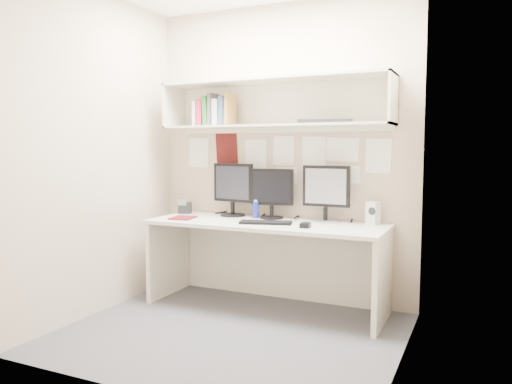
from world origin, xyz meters
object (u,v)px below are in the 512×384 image
at_px(speaker, 373,213).
at_px(maroon_notebook, 183,218).
at_px(desk, 266,265).
at_px(monitor_right, 326,191).
at_px(keyboard, 266,222).
at_px(monitor_left, 233,187).
at_px(monitor_center, 272,191).
at_px(desk_phone, 185,208).

xyz_separation_m(speaker, maroon_notebook, (-1.57, -0.38, -0.09)).
distance_m(desk, monitor_right, 0.80).
distance_m(keyboard, maroon_notebook, 0.78).
bearing_deg(maroon_notebook, desk, 0.58).
bearing_deg(monitor_left, monitor_center, 7.93).
bearing_deg(speaker, monitor_left, -157.95).
height_order(monitor_center, maroon_notebook, monitor_center).
bearing_deg(maroon_notebook, speaker, 4.92).
bearing_deg(maroon_notebook, monitor_center, 17.18).
relative_size(monitor_left, monitor_right, 1.01).
bearing_deg(desk, monitor_center, 99.49).
xyz_separation_m(monitor_center, speaker, (0.87, 0.04, -0.15)).
bearing_deg(monitor_center, keyboard, -84.98).
distance_m(monitor_left, speaker, 1.27).
bearing_deg(monitor_center, speaker, -6.18).
bearing_deg(monitor_left, desk_phone, -167.68).
distance_m(monitor_right, maroon_notebook, 1.26).
height_order(monitor_left, monitor_center, monitor_left).
relative_size(monitor_right, speaker, 2.56).
relative_size(monitor_left, monitor_center, 1.10).
relative_size(monitor_center, maroon_notebook, 1.90).
bearing_deg(maroon_notebook, monitor_left, 38.32).
xyz_separation_m(desk, desk_phone, (-0.91, 0.18, 0.42)).
distance_m(desk, speaker, 0.98).
relative_size(monitor_left, desk_phone, 3.41).
distance_m(maroon_notebook, desk_phone, 0.35).
xyz_separation_m(desk, monitor_left, (-0.42, 0.22, 0.62)).
bearing_deg(monitor_left, speaker, 9.82).
xyz_separation_m(monitor_left, maroon_notebook, (-0.32, -0.34, -0.25)).
bearing_deg(monitor_right, desk, -152.11).
xyz_separation_m(monitor_left, speaker, (1.25, 0.04, -0.17)).
bearing_deg(monitor_right, monitor_left, -178.13).
bearing_deg(desk_phone, desk, -32.22).
distance_m(monitor_right, keyboard, 0.57).
bearing_deg(desk_phone, monitor_center, -18.51).
xyz_separation_m(monitor_right, speaker, (0.38, 0.04, -0.16)).
relative_size(desk, keyboard, 4.76).
bearing_deg(desk, monitor_right, 26.03).
bearing_deg(maroon_notebook, desk_phone, 111.41).
bearing_deg(monitor_right, keyboard, -140.44).
bearing_deg(maroon_notebook, monitor_right, 7.26).
xyz_separation_m(keyboard, desk_phone, (-0.95, 0.28, 0.04)).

